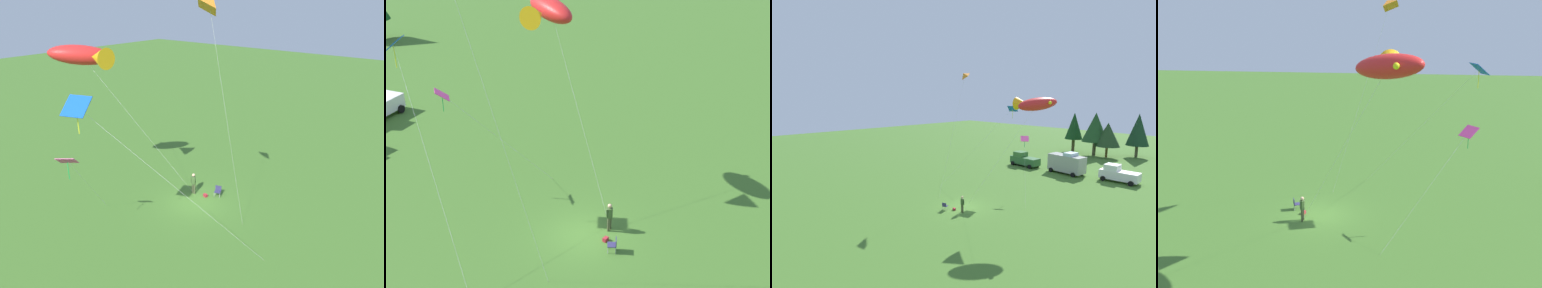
# 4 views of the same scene
# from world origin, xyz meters

# --- Properties ---
(ground_plane) EXTENTS (160.00, 160.00, 0.00)m
(ground_plane) POSITION_xyz_m (0.00, 0.00, 0.00)
(ground_plane) COLOR #416E27
(person_kite_flyer) EXTENTS (0.55, 0.40, 1.74)m
(person_kite_flyer) POSITION_xyz_m (1.05, -1.12, 1.02)
(person_kite_flyer) COLOR #454C2E
(person_kite_flyer) RESTS_ON ground
(folding_chair) EXTENTS (0.62, 0.62, 0.82)m
(folding_chair) POSITION_xyz_m (-0.68, -2.02, 0.49)
(folding_chair) COLOR navy
(folding_chair) RESTS_ON ground
(backpack_on_grass) EXTENTS (0.36, 0.29, 0.22)m
(backpack_on_grass) POSITION_xyz_m (0.00, -1.30, 0.11)
(backpack_on_grass) COLOR #A6242D
(backpack_on_grass) RESTS_ON ground
(kite_large_fish) EXTENTS (6.46, 8.04, 11.91)m
(kite_large_fish) POSITION_xyz_m (5.33, 4.66, 11.04)
(kite_large_fish) COLOR red
(kite_large_fish) RESTS_ON ground
(kite_diamond_rainbow) EXTENTS (4.61, 5.76, 6.90)m
(kite_diamond_rainbow) POSITION_xyz_m (1.09, 9.40, 6.43)
(kite_diamond_rainbow) COLOR #DB3D8E
(kite_diamond_rainbow) RESTS_ON ground
(kite_delta_orange) EXTENTS (1.78, 4.79, 14.72)m
(kite_delta_orange) POSITION_xyz_m (-4.29, 4.06, 14.22)
(kite_delta_orange) COLOR orange
(kite_delta_orange) RESTS_ON ground
(kite_diamond_blue) EXTENTS (6.48, 8.36, 10.55)m
(kite_diamond_blue) POSITION_xyz_m (-1.64, 10.05, 9.91)
(kite_diamond_blue) COLOR blue
(kite_diamond_blue) RESTS_ON ground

